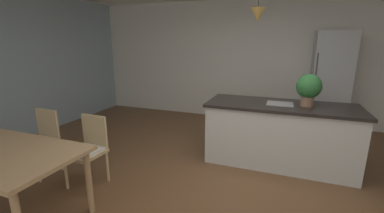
{
  "coord_description": "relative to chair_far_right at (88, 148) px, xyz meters",
  "views": [
    {
      "loc": [
        0.49,
        -2.6,
        1.74
      ],
      "look_at": [
        -0.55,
        0.17,
        0.99
      ],
      "focal_mm": 23.32,
      "sensor_mm": 36.0,
      "label": 1
    }
  ],
  "objects": [
    {
      "name": "kitchen_island",
      "position": [
        2.2,
        1.44,
        -0.01
      ],
      "size": [
        2.09,
        0.84,
        0.91
      ],
      "color": "silver",
      "rests_on": "ground_plane"
    },
    {
      "name": "wall_back_kitchen",
      "position": [
        1.73,
        3.62,
        0.88
      ],
      "size": [
        10.0,
        0.12,
        2.7
      ],
      "primitive_type": "cube",
      "color": "white",
      "rests_on": "ground_plane"
    },
    {
      "name": "refrigerator",
      "position": [
        3.04,
        3.22,
        0.51
      ],
      "size": [
        0.67,
        0.67,
        1.97
      ],
      "color": "#B2B5B7",
      "rests_on": "ground_plane"
    },
    {
      "name": "pendant_over_island_main",
      "position": [
        1.8,
        1.44,
        1.65
      ],
      "size": [
        0.2,
        0.2,
        0.67
      ],
      "color": "black"
    },
    {
      "name": "ground_plane",
      "position": [
        1.73,
        0.36,
        -0.49
      ],
      "size": [
        10.0,
        8.4,
        0.04
      ],
      "primitive_type": "cube",
      "color": "brown"
    },
    {
      "name": "chair_far_right",
      "position": [
        0.0,
        0.0,
        0.0
      ],
      "size": [
        0.42,
        0.42,
        0.87
      ],
      "color": "tan",
      "rests_on": "ground_plane"
    },
    {
      "name": "chair_far_left",
      "position": [
        -0.81,
        0.0,
        0.0
      ],
      "size": [
        0.41,
        0.41,
        0.87
      ],
      "color": "tan",
      "rests_on": "ground_plane"
    },
    {
      "name": "potted_plant_on_island",
      "position": [
        2.53,
        1.44,
        0.68
      ],
      "size": [
        0.33,
        0.33,
        0.44
      ],
      "color": "#8C664C",
      "rests_on": "kitchen_island"
    }
  ]
}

